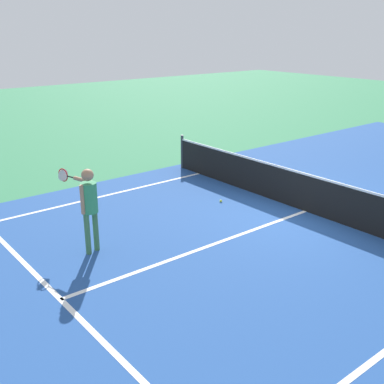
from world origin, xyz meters
name	(u,v)px	position (x,y,z in m)	size (l,w,h in m)	color
ground_plane	(305,211)	(0.00, 0.00, 0.00)	(60.00, 60.00, 0.00)	#337F51
court_surface_inbounds	(305,211)	(0.00, 0.00, 0.00)	(10.62, 24.40, 0.00)	#234C93
line_sideline_left	(5,219)	(-4.11, -5.95, 0.00)	(0.10, 11.89, 0.01)	white
line_service_near	(61,299)	(0.00, -6.40, 0.00)	(8.22, 0.10, 0.01)	white
line_center_service	(207,247)	(0.00, -3.20, 0.00)	(0.10, 6.40, 0.01)	white
net	(307,192)	(0.00, 0.00, 0.49)	(10.00, 0.09, 1.07)	#33383D
player_near	(88,201)	(-1.30, -5.14, 1.09)	(1.24, 0.41, 1.74)	#3F7247
tennis_ball_near_net	(221,201)	(-1.79, -1.19, 0.03)	(0.07, 0.07, 0.07)	#CCE033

